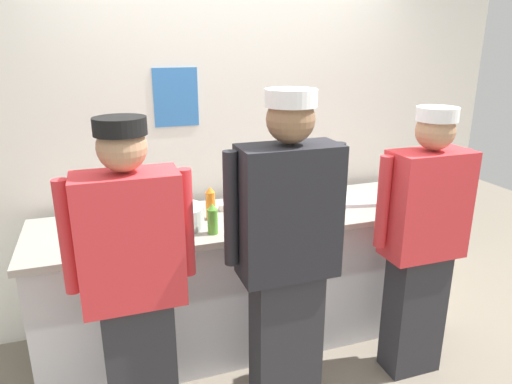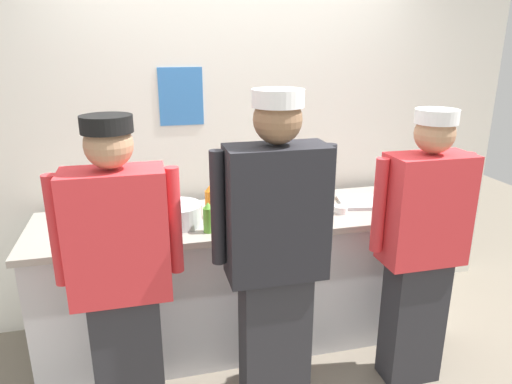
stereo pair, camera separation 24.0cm
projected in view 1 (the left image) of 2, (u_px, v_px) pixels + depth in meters
name	position (u px, v px, depth m)	size (l,w,h in m)	color
ground_plane	(269.00, 369.00, 2.94)	(9.00, 9.00, 0.00)	slate
wall_back	(227.00, 125.00, 3.30)	(4.27, 0.11, 2.81)	silver
prep_counter	(250.00, 277.00, 3.15)	(2.72, 0.73, 0.91)	silver
chef_near_left	(134.00, 282.00, 2.18)	(0.61, 0.24, 1.67)	#2D2D33
chef_center	(287.00, 254.00, 2.34)	(0.63, 0.24, 1.77)	#2D2D33
chef_far_right	(422.00, 240.00, 2.70)	(0.60, 0.24, 1.64)	#2D2D33
plate_stack_front	(257.00, 204.00, 3.10)	(0.20, 0.20, 0.06)	white
mixing_bowl_steel	(179.00, 217.00, 2.78)	(0.31, 0.31, 0.13)	#B7BABF
sheet_tray	(372.00, 199.00, 3.27)	(0.52, 0.28, 0.02)	#B7BABF
squeeze_bottle_primary	(213.00, 219.00, 2.68)	(0.06, 0.06, 0.18)	#56A333
squeeze_bottle_secondary	(316.00, 185.00, 3.31)	(0.06, 0.06, 0.19)	orange
squeeze_bottle_spare	(210.00, 204.00, 2.90)	(0.06, 0.06, 0.21)	orange
ramekin_yellow_sauce	(339.00, 207.00, 3.07)	(0.09, 0.09, 0.05)	white
ramekin_red_sauce	(225.00, 207.00, 3.08)	(0.08, 0.08, 0.04)	white
deli_cup	(290.00, 211.00, 2.94)	(0.09, 0.09, 0.09)	white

